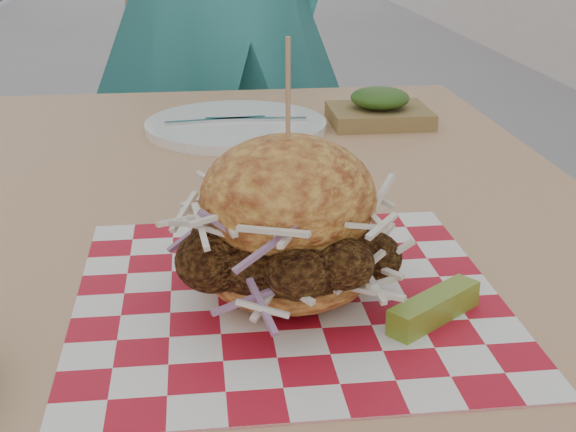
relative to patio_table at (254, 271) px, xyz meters
name	(u,v)px	position (x,y,z in m)	size (l,w,h in m)	color
patio_table	(254,271)	(0.00, 0.00, 0.00)	(0.80, 1.20, 0.75)	tan
patio_chair	(209,136)	(-0.03, 1.01, -0.12)	(0.53, 0.54, 0.95)	tan
paper_liner	(288,296)	(0.01, -0.22, 0.08)	(0.36, 0.36, 0.00)	#B61226
sandwich	(288,230)	(0.01, -0.22, 0.14)	(0.19, 0.19, 0.22)	gold
pickle_spear	(434,308)	(0.12, -0.28, 0.09)	(0.10, 0.02, 0.02)	olive
place_setting	(236,126)	(0.00, 0.33, 0.09)	(0.27, 0.27, 0.02)	white
kraft_tray	(379,109)	(0.22, 0.34, 0.10)	(0.15, 0.12, 0.06)	olive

